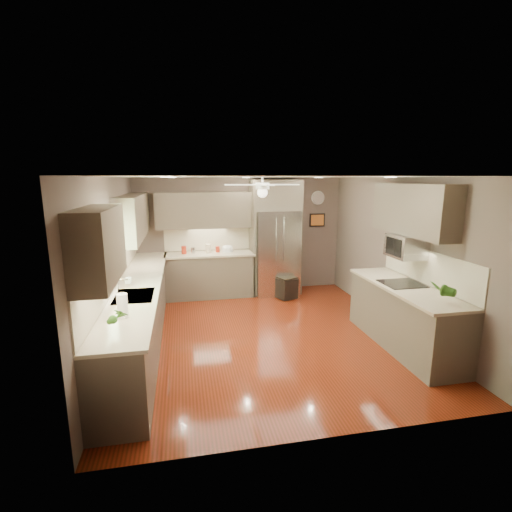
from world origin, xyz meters
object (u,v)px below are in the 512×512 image
object	(u,v)px
potted_plant_left	(118,317)
stool	(286,287)
soap_bottle	(128,280)
canister_d	(218,249)
refrigerator	(276,240)
paper_towel	(122,306)
canister_b	(193,250)
bowl	(228,251)
canister_a	(184,250)
potted_plant_right	(443,289)
canister_c	(208,249)
microwave	(406,246)

from	to	relation	value
potted_plant_left	stool	distance (m)	4.46
soap_bottle	potted_plant_left	xyz separation A→B (m)	(0.12, -1.68, 0.06)
soap_bottle	potted_plant_left	size ratio (longest dim) A/B	0.59
canister_d	soap_bottle	xyz separation A→B (m)	(-1.52, -2.25, 0.03)
refrigerator	paper_towel	distance (m)	4.37
soap_bottle	canister_b	bearing A→B (deg)	65.20
canister_d	soap_bottle	distance (m)	2.71
canister_d	bowl	bearing A→B (deg)	-14.23
canister_a	bowl	bearing A→B (deg)	-0.47
potted_plant_left	bowl	world-z (taller)	potted_plant_left
canister_a	potted_plant_right	xyz separation A→B (m)	(3.17, -3.76, 0.09)
potted_plant_left	refrigerator	bearing A→B (deg)	55.40
canister_d	soap_bottle	bearing A→B (deg)	-124.06
potted_plant_right	stool	xyz separation A→B (m)	(-1.10, 3.26, -0.87)
canister_c	potted_plant_left	distance (m)	4.08
canister_b	stool	bearing A→B (deg)	-13.98
microwave	stool	size ratio (longest dim) A/B	1.15
canister_c	stool	bearing A→B (deg)	-17.98
canister_b	potted_plant_left	size ratio (longest dim) A/B	0.44
potted_plant_left	canister_c	bearing A→B (deg)	72.86
soap_bottle	refrigerator	world-z (taller)	refrigerator
potted_plant_right	canister_b	bearing A→B (deg)	128.59
canister_b	microwave	bearing A→B (deg)	-41.53
bowl	refrigerator	size ratio (longest dim) A/B	0.10
canister_b	soap_bottle	size ratio (longest dim) A/B	0.75
canister_d	microwave	bearing A→B (deg)	-47.53
canister_d	paper_towel	world-z (taller)	paper_towel
canister_b	stool	size ratio (longest dim) A/B	0.27
canister_c	potted_plant_right	distance (m)	4.62
canister_d	potted_plant_left	xyz separation A→B (m)	(-1.40, -3.93, 0.09)
canister_d	potted_plant_right	world-z (taller)	potted_plant_right
canister_c	stool	xyz separation A→B (m)	(1.57, -0.51, -0.79)
paper_towel	stool	bearing A→B (deg)	47.40
potted_plant_right	bowl	world-z (taller)	potted_plant_right
canister_c	canister_d	size ratio (longest dim) A/B	1.46
canister_a	microwave	world-z (taller)	microwave
canister_b	refrigerator	size ratio (longest dim) A/B	0.05
stool	potted_plant_left	bearing A→B (deg)	-129.28
microwave	paper_towel	xyz separation A→B (m)	(-3.98, -0.76, -0.40)
canister_b	bowl	size ratio (longest dim) A/B	0.54
potted_plant_left	stool	bearing A→B (deg)	50.72
canister_b	canister_c	bearing A→B (deg)	7.27
canister_a	potted_plant_left	bearing A→B (deg)	-100.17
paper_towel	canister_b	bearing A→B (deg)	75.60
canister_c	refrigerator	world-z (taller)	refrigerator
paper_towel	canister_c	bearing A→B (deg)	71.06
canister_b	microwave	size ratio (longest dim) A/B	0.24
microwave	paper_towel	world-z (taller)	microwave
canister_b	canister_d	bearing A→B (deg)	8.24
soap_bottle	microwave	world-z (taller)	microwave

